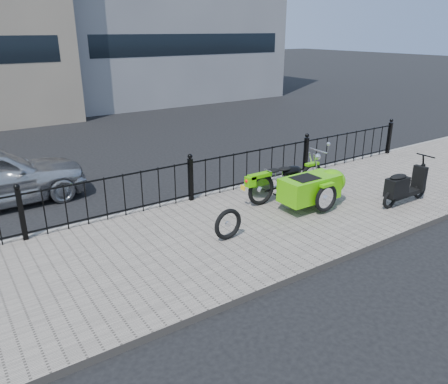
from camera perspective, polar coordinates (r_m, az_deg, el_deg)
ground at (r=8.90m, az=-0.07°, el=-4.30°), size 120.00×120.00×0.00m
sidewalk at (r=8.50m, az=1.82°, el=-5.11°), size 30.00×3.80×0.12m
curb at (r=10.00m, az=-4.69°, el=-1.10°), size 30.00×0.10×0.12m
iron_fence at (r=9.70m, az=-4.37°, el=1.54°), size 14.11×0.11×1.08m
motorcycle_sidecar at (r=9.58m, az=11.28°, el=0.98°), size 2.28×1.48×0.98m
scooter at (r=10.25m, az=22.39°, el=0.61°), size 1.50×0.44×1.02m
spare_tire at (r=7.93m, az=0.52°, el=-4.22°), size 0.60×0.12×0.59m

